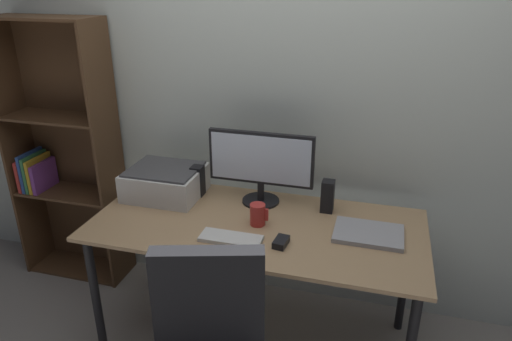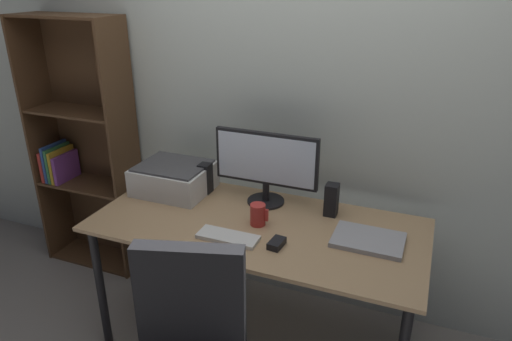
% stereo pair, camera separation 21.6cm
% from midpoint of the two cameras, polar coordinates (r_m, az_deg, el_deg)
% --- Properties ---
extents(ground_plane, '(12.00, 12.00, 0.00)m').
position_cam_midpoint_polar(ground_plane, '(2.74, 2.49, -20.14)').
color(ground_plane, gray).
extents(back_wall, '(6.40, 0.10, 2.60)m').
position_cam_midpoint_polar(back_wall, '(2.59, 7.09, 9.99)').
color(back_wall, beige).
rests_on(back_wall, ground).
extents(desk, '(1.64, 0.75, 0.74)m').
position_cam_midpoint_polar(desk, '(2.34, 2.77, -8.25)').
color(desk, tan).
rests_on(desk, ground).
extents(monitor, '(0.56, 0.20, 0.39)m').
position_cam_midpoint_polar(monitor, '(2.41, 3.80, 0.87)').
color(monitor, black).
rests_on(monitor, desk).
extents(keyboard, '(0.29, 0.11, 0.02)m').
position_cam_midpoint_polar(keyboard, '(2.17, -0.61, -8.24)').
color(keyboard, silver).
rests_on(keyboard, desk).
extents(mouse, '(0.07, 0.10, 0.03)m').
position_cam_midpoint_polar(mouse, '(2.12, 5.50, -8.99)').
color(mouse, black).
rests_on(mouse, desk).
extents(coffee_mug, '(0.09, 0.08, 0.11)m').
position_cam_midpoint_polar(coffee_mug, '(2.27, 2.98, -5.50)').
color(coffee_mug, '#B72D28').
rests_on(coffee_mug, desk).
extents(laptop, '(0.32, 0.23, 0.02)m').
position_cam_midpoint_polar(laptop, '(2.23, 16.38, -8.26)').
color(laptop, '#99999E').
rests_on(laptop, desk).
extents(speaker_left, '(0.06, 0.07, 0.17)m').
position_cam_midpoint_polar(speaker_left, '(2.59, -3.89, -1.01)').
color(speaker_left, black).
rests_on(speaker_left, desk).
extents(speaker_right, '(0.06, 0.07, 0.17)m').
position_cam_midpoint_polar(speaker_right, '(2.39, 11.84, -3.60)').
color(speaker_right, black).
rests_on(speaker_right, desk).
extents(printer, '(0.40, 0.34, 0.16)m').
position_cam_midpoint_polar(printer, '(2.62, -7.76, -0.94)').
color(printer, silver).
rests_on(printer, desk).
extents(bookshelf, '(0.67, 0.28, 1.66)m').
position_cam_midpoint_polar(bookshelf, '(3.21, -18.54, 2.50)').
color(bookshelf, '#4C331E').
rests_on(bookshelf, ground).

